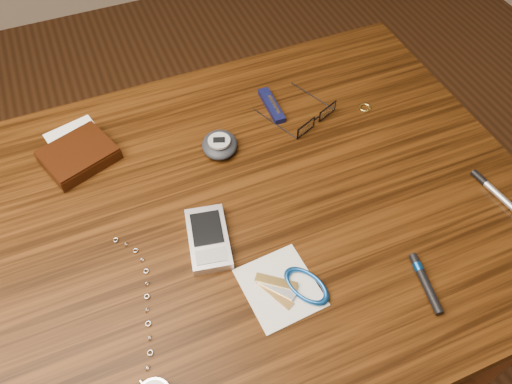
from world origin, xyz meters
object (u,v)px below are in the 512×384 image
pedometer (220,144)px  silver_pen (498,195)px  eyeglasses (314,118)px  pda_phone (208,238)px  pocket_knife (272,105)px  notepad_keys (294,287)px  wallet_and_card (78,154)px  desk (226,249)px

pedometer → silver_pen: (0.38, -0.27, -0.01)m
eyeglasses → pedometer: bearing=179.0°
pda_phone → pedometer: 0.19m
pocket_knife → silver_pen: pocket_knife is taller
eyeglasses → notepad_keys: size_ratio=1.11×
notepad_keys → pda_phone: bearing=125.4°
eyeglasses → notepad_keys: 0.33m
pda_phone → pocket_knife: (0.20, 0.23, -0.00)m
wallet_and_card → pedometer: size_ratio=1.93×
eyeglasses → desk: bearing=-149.9°
desk → eyeglasses: 0.28m
notepad_keys → silver_pen: 0.37m
desk → pedometer: (0.04, 0.13, 0.11)m
pda_phone → wallet_and_card: bearing=121.7°
wallet_and_card → eyeglasses: size_ratio=1.19×
eyeglasses → pocket_knife: bearing=130.2°
eyeglasses → silver_pen: (0.20, -0.26, -0.01)m
notepad_keys → silver_pen: size_ratio=0.96×
wallet_and_card → silver_pen: wallet_and_card is taller
desk → notepad_keys: size_ratio=7.93×
pda_phone → notepad_keys: size_ratio=0.94×
wallet_and_card → pedometer: bearing=-17.2°
wallet_and_card → pocket_knife: 0.35m
desk → pocket_knife: size_ratio=10.99×
wallet_and_card → pedometer: 0.24m
silver_pen → notepad_keys: bearing=-176.9°
pedometer → silver_pen: 0.46m
desk → silver_pen: 0.45m
pda_phone → notepad_keys: (0.08, -0.12, -0.00)m
eyeglasses → pda_phone: 0.31m
pda_phone → notepad_keys: bearing=-54.6°
pocket_knife → wallet_and_card: bearing=178.6°
silver_pen → desk: bearing=162.1°
desk → pedometer: pedometer is taller
silver_pen → pocket_knife: bearing=127.3°
desk → pda_phone: bearing=-134.7°
desk → wallet_and_card: bearing=132.3°
pedometer → pocket_knife: pedometer is taller
pda_phone → pedometer: (0.08, 0.17, 0.00)m
eyeglasses → notepad_keys: (-0.17, -0.28, -0.01)m
pda_phone → silver_pen: size_ratio=0.90×
eyeglasses → pedometer: pedometer is taller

